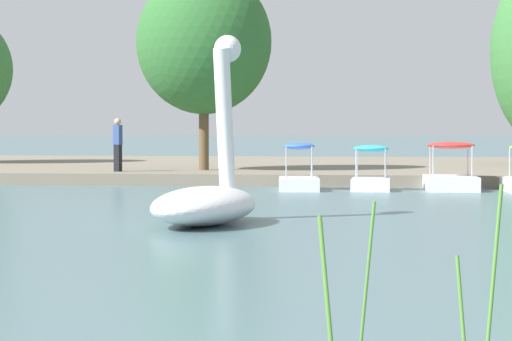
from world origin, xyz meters
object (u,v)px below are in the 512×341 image
(person_on_path, at_px, (118,143))
(pedal_boat_red, at_px, (451,175))
(tree_sapling_by_fence, at_px, (204,42))
(pedal_boat_cyan, at_px, (371,176))
(pedal_boat_blue, at_px, (299,177))
(swan_boat, at_px, (207,193))

(person_on_path, bearing_deg, pedal_boat_red, -14.91)
(tree_sapling_by_fence, height_order, person_on_path, tree_sapling_by_fence)
(pedal_boat_cyan, relative_size, pedal_boat_blue, 0.77)
(swan_boat, height_order, tree_sapling_by_fence, tree_sapling_by_fence)
(pedal_boat_blue, bearing_deg, swan_boat, -94.53)
(swan_boat, bearing_deg, pedal_boat_red, 65.24)
(pedal_boat_cyan, xyz_separation_m, person_on_path, (-8.34, 3.21, 0.89))
(pedal_boat_red, xyz_separation_m, pedal_boat_blue, (-4.39, -0.42, -0.06))
(pedal_boat_cyan, height_order, tree_sapling_by_fence, tree_sapling_by_fence)
(pedal_boat_red, height_order, person_on_path, person_on_path)
(swan_boat, distance_m, pedal_boat_red, 12.56)
(swan_boat, bearing_deg, tree_sapling_by_fence, 99.93)
(tree_sapling_by_fence, bearing_deg, person_on_path, -149.60)
(pedal_boat_cyan, relative_size, tree_sapling_by_fence, 0.26)
(swan_boat, distance_m, tree_sapling_by_fence, 16.53)
(swan_boat, xyz_separation_m, tree_sapling_by_fence, (-2.76, 15.77, 4.12))
(pedal_boat_cyan, bearing_deg, person_on_path, 158.91)
(swan_boat, xyz_separation_m, pedal_boat_cyan, (2.96, 11.02, -0.19))
(person_on_path, bearing_deg, swan_boat, -69.32)
(tree_sapling_by_fence, bearing_deg, swan_boat, -80.07)
(tree_sapling_by_fence, relative_size, person_on_path, 3.87)
(swan_boat, height_order, pedal_boat_blue, swan_boat)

